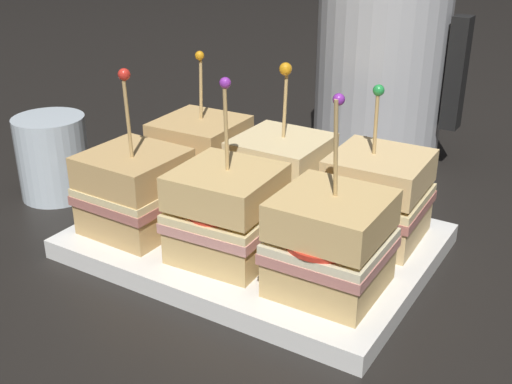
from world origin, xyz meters
The scene contains 10 objects.
ground_plane centered at (0.00, 0.00, 0.00)m, with size 6.00×6.00×0.00m, color black.
serving_platter centered at (0.00, 0.00, 0.01)m, with size 0.31×0.23×0.02m.
sandwich_front_left centered at (-0.10, -0.05, 0.06)m, with size 0.09×0.09×0.15m.
sandwich_front_center centered at (0.00, -0.05, 0.06)m, with size 0.09×0.09×0.16m.
sandwich_front_right centered at (0.10, -0.05, 0.06)m, with size 0.09×0.09×0.16m.
sandwich_back_left centered at (-0.10, 0.05, 0.06)m, with size 0.09×0.09×0.15m.
sandwich_back_center centered at (0.00, 0.05, 0.06)m, with size 0.09×0.09×0.15m.
sandwich_back_right centered at (0.10, 0.05, 0.06)m, with size 0.09×0.09×0.14m.
kettle_steel centered at (0.00, 0.29, 0.11)m, with size 0.18×0.16×0.25m.
drinking_glass centered at (-0.25, -0.01, 0.05)m, with size 0.08×0.08×0.09m.
Camera 1 is at (0.28, -0.45, 0.30)m, focal length 45.00 mm.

